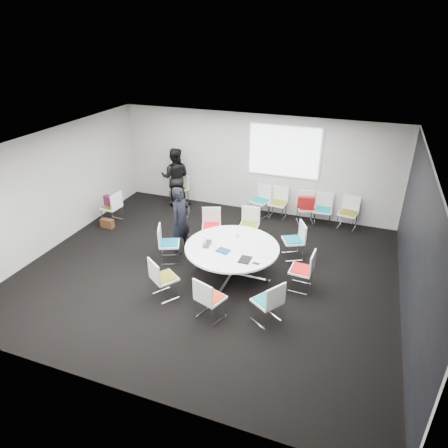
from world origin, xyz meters
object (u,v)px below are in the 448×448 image
(person_back, at_px, (175,177))
(chair_ring_g, at_px, (210,305))
(chair_back_a, at_px, (260,206))
(chair_back_d, at_px, (322,216))
(laptop, at_px, (209,244))
(chair_ring_e, at_px, (169,250))
(chair_back_c, at_px, (306,213))
(chair_ring_b, at_px, (293,247))
(chair_back_e, at_px, (347,219))
(chair_person_back, at_px, (179,194))
(chair_back_b, at_px, (277,209))
(maroon_bag, at_px, (110,201))
(chair_ring_h, at_px, (267,309))
(brown_bag, at_px, (107,223))
(person_main, at_px, (181,220))
(chair_ring_c, at_px, (249,232))
(chair_ring_a, at_px, (301,277))
(conference_table, at_px, (232,255))
(chair_ring_f, at_px, (164,285))
(chair_spare_left, at_px, (113,213))
(chair_ring_d, at_px, (212,233))
(cup, at_px, (237,235))

(person_back, bearing_deg, chair_ring_g, 108.04)
(chair_back_a, height_order, chair_back_d, same)
(chair_back_d, distance_m, laptop, 3.84)
(chair_ring_e, bearing_deg, chair_back_c, 116.22)
(laptop, bearing_deg, chair_ring_b, -58.02)
(laptop, bearing_deg, chair_ring_e, 72.02)
(chair_back_e, bearing_deg, chair_back_c, 12.25)
(chair_person_back, bearing_deg, chair_back_b, -160.14)
(chair_ring_g, distance_m, maroon_bag, 4.96)
(chair_ring_h, distance_m, brown_bag, 5.48)
(chair_back_b, bearing_deg, person_main, 59.68)
(chair_ring_c, bearing_deg, chair_ring_a, 130.67)
(chair_back_e, height_order, person_main, person_main)
(laptop, bearing_deg, person_back, 28.82)
(conference_table, xyz_separation_m, chair_ring_a, (1.49, 0.05, -0.24))
(brown_bag, bearing_deg, chair_person_back, 63.31)
(chair_ring_f, bearing_deg, chair_ring_c, 106.40)
(chair_ring_f, relative_size, chair_spare_left, 1.00)
(chair_ring_g, bearing_deg, chair_back_e, 85.88)
(chair_ring_c, distance_m, chair_back_e, 2.76)
(chair_ring_e, relative_size, chair_back_c, 1.00)
(chair_ring_a, distance_m, chair_ring_h, 1.30)
(chair_back_e, bearing_deg, chair_back_b, 10.63)
(chair_ring_g, bearing_deg, chair_ring_f, -174.34)
(chair_spare_left, bearing_deg, chair_back_b, -61.79)
(chair_back_b, bearing_deg, chair_ring_f, 77.26)
(maroon_bag, height_order, brown_bag, maroon_bag)
(chair_back_e, distance_m, person_back, 5.01)
(chair_ring_e, distance_m, person_main, 0.75)
(chair_ring_f, height_order, chair_back_a, same)
(chair_ring_d, xyz_separation_m, chair_back_b, (1.21, 1.97, 0.00))
(conference_table, relative_size, chair_ring_f, 2.27)
(chair_ring_b, bearing_deg, chair_back_a, 6.83)
(person_main, bearing_deg, chair_back_a, -10.37)
(chair_ring_g, bearing_deg, maroon_bag, 165.07)
(chair_ring_e, height_order, chair_ring_g, same)
(conference_table, xyz_separation_m, chair_back_a, (-0.25, 3.18, -0.24))
(chair_person_back, xyz_separation_m, maroon_bag, (-1.16, -1.83, 0.34))
(chair_ring_g, height_order, chair_ring_h, same)
(conference_table, distance_m, chair_back_d, 3.51)
(chair_person_back, height_order, cup, chair_person_back)
(chair_back_d, bearing_deg, chair_ring_c, 41.23)
(chair_ring_d, distance_m, chair_person_back, 2.70)
(chair_ring_b, bearing_deg, chair_ring_h, 152.69)
(chair_ring_d, bearing_deg, chair_ring_c, -177.41)
(chair_ring_d, relative_size, brown_bag, 2.44)
(chair_ring_a, distance_m, chair_spare_left, 5.61)
(chair_back_d, height_order, person_main, person_main)
(chair_ring_e, relative_size, chair_back_b, 1.00)
(chair_back_c, bearing_deg, cup, 48.85)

